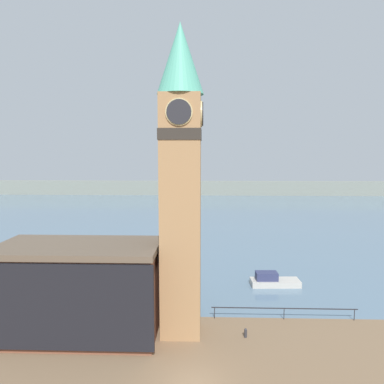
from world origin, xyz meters
The scene contains 8 objects.
ground_plane centered at (0.00, 0.00, 0.00)m, with size 160.00×160.00×0.00m, color brown.
water centered at (0.00, 70.20, 0.00)m, with size 160.00×120.00×0.00m.
far_shoreline centered at (0.00, 110.20, 2.50)m, with size 180.00×3.00×5.00m.
pier_railing centered at (8.10, 9.95, 0.97)m, with size 13.41×0.08×1.09m.
clock_tower centered at (-1.24, 7.20, 13.62)m, with size 3.78×3.78×25.63m.
pier_building centered at (-9.78, 6.50, 3.90)m, with size 13.56×7.04×7.76m.
boat_near centered at (8.65, 18.81, 0.57)m, with size 5.68×2.41×1.58m.
mooring_bollard_near centered at (4.19, 6.45, 0.42)m, with size 0.25×0.25×0.77m.
Camera 1 is at (0.75, -23.41, 15.40)m, focal length 35.00 mm.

